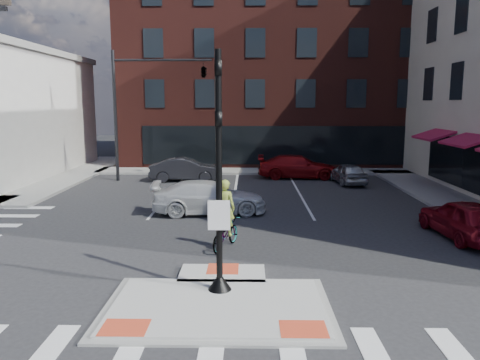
{
  "coord_description": "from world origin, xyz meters",
  "views": [
    {
      "loc": [
        0.72,
        -10.95,
        4.84
      ],
      "look_at": [
        0.42,
        6.25,
        2.0
      ],
      "focal_mm": 35.0,
      "sensor_mm": 36.0,
      "label": 1
    }
  ],
  "objects_px": {
    "bg_car_silver": "(348,173)",
    "cyclist": "(225,225)",
    "red_sedan": "(464,219)",
    "bg_car_dark": "(185,169)",
    "bg_car_red": "(298,167)",
    "white_pickup": "(209,197)"
  },
  "relations": [
    {
      "from": "red_sedan",
      "to": "white_pickup",
      "type": "relative_size",
      "value": 0.85
    },
    {
      "from": "bg_car_dark",
      "to": "cyclist",
      "type": "bearing_deg",
      "value": -169.68
    },
    {
      "from": "bg_car_silver",
      "to": "cyclist",
      "type": "bearing_deg",
      "value": 55.53
    },
    {
      "from": "red_sedan",
      "to": "cyclist",
      "type": "relative_size",
      "value": 1.8
    },
    {
      "from": "white_pickup",
      "to": "bg_car_silver",
      "type": "xyz_separation_m",
      "value": [
        7.77,
        7.88,
        -0.09
      ]
    },
    {
      "from": "bg_car_red",
      "to": "cyclist",
      "type": "height_order",
      "value": "cyclist"
    },
    {
      "from": "white_pickup",
      "to": "bg_car_silver",
      "type": "distance_m",
      "value": 11.06
    },
    {
      "from": "red_sedan",
      "to": "bg_car_dark",
      "type": "distance_m",
      "value": 17.08
    },
    {
      "from": "red_sedan",
      "to": "bg_car_red",
      "type": "bearing_deg",
      "value": -77.37
    },
    {
      "from": "white_pickup",
      "to": "cyclist",
      "type": "distance_m",
      "value": 5.11
    },
    {
      "from": "bg_car_red",
      "to": "cyclist",
      "type": "distance_m",
      "value": 15.46
    },
    {
      "from": "bg_car_silver",
      "to": "cyclist",
      "type": "height_order",
      "value": "cyclist"
    },
    {
      "from": "red_sedan",
      "to": "bg_car_red",
      "type": "height_order",
      "value": "bg_car_red"
    },
    {
      "from": "white_pickup",
      "to": "cyclist",
      "type": "xyz_separation_m",
      "value": [
        0.95,
        -5.02,
        0.07
      ]
    },
    {
      "from": "bg_car_silver",
      "to": "red_sedan",
      "type": "bearing_deg",
      "value": 91.88
    },
    {
      "from": "bg_car_silver",
      "to": "bg_car_dark",
      "type": "bearing_deg",
      "value": -11.46
    },
    {
      "from": "bg_car_red",
      "to": "cyclist",
      "type": "bearing_deg",
      "value": 166.9
    },
    {
      "from": "red_sedan",
      "to": "bg_car_dark",
      "type": "relative_size",
      "value": 0.96
    },
    {
      "from": "bg_car_dark",
      "to": "bg_car_silver",
      "type": "height_order",
      "value": "bg_car_dark"
    },
    {
      "from": "white_pickup",
      "to": "bg_car_silver",
      "type": "relative_size",
      "value": 1.34
    },
    {
      "from": "red_sedan",
      "to": "bg_car_dark",
      "type": "height_order",
      "value": "bg_car_dark"
    },
    {
      "from": "red_sedan",
      "to": "bg_car_silver",
      "type": "bearing_deg",
      "value": -87.32
    }
  ]
}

